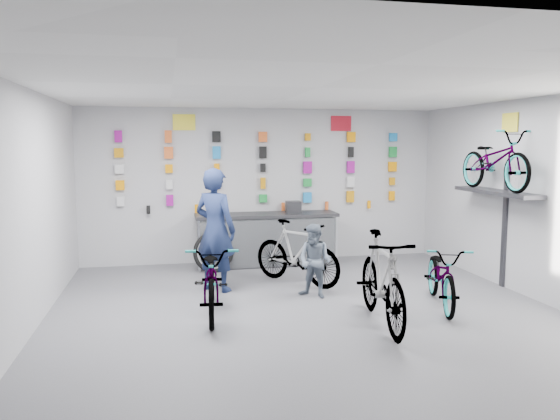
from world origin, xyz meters
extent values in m
plane|color=#515156|center=(0.00, 0.00, 0.00)|extent=(8.00, 8.00, 0.00)
plane|color=white|center=(0.00, 0.00, 3.00)|extent=(8.00, 8.00, 0.00)
plane|color=#B7B7B9|center=(0.00, 4.00, 1.50)|extent=(7.00, 0.00, 7.00)
plane|color=#B7B7B9|center=(0.00, -4.00, 1.50)|extent=(7.00, 0.00, 7.00)
plane|color=#B7B7B9|center=(-3.50, 0.00, 1.50)|extent=(0.00, 8.00, 8.00)
plane|color=#B7B7B9|center=(3.50, 0.00, 1.50)|extent=(0.00, 8.00, 8.00)
cube|color=black|center=(0.00, 3.55, 0.45)|extent=(2.60, 0.60, 0.90)
cube|color=silver|center=(0.00, 3.25, 0.48)|extent=(2.60, 0.02, 0.90)
cube|color=silver|center=(-1.30, 3.25, 0.48)|extent=(0.04, 0.04, 0.96)
cube|color=silver|center=(1.30, 3.25, 0.48)|extent=(0.04, 0.04, 0.96)
cube|color=black|center=(0.00, 3.55, 0.97)|extent=(2.70, 0.66, 0.06)
cube|color=silver|center=(-2.70, 3.93, 1.25)|extent=(0.13, 0.06, 0.18)
cube|color=#950F84|center=(-1.80, 3.93, 1.25)|extent=(0.13, 0.06, 0.21)
cube|color=orange|center=(-0.90, 3.93, 1.25)|extent=(0.10, 0.06, 0.23)
cube|color=#188B35|center=(0.00, 3.93, 1.25)|extent=(0.15, 0.06, 0.16)
cube|color=#1B80CC|center=(0.90, 3.93, 1.25)|extent=(0.16, 0.06, 0.20)
cube|color=orange|center=(1.80, 3.93, 1.25)|extent=(0.15, 0.06, 0.23)
cube|color=#FF9403|center=(2.70, 3.93, 1.25)|extent=(0.11, 0.06, 0.19)
cube|color=#FF9403|center=(-2.70, 3.93, 1.55)|extent=(0.16, 0.06, 0.18)
cube|color=silver|center=(-1.80, 3.93, 1.55)|extent=(0.12, 0.06, 0.18)
cube|color=silver|center=(-0.90, 3.93, 1.55)|extent=(0.17, 0.06, 0.17)
cube|color=orange|center=(0.00, 3.93, 1.55)|extent=(0.09, 0.06, 0.22)
cube|color=#188B35|center=(0.90, 3.93, 1.55)|extent=(0.16, 0.06, 0.16)
cube|color=silver|center=(1.80, 3.93, 1.55)|extent=(0.15, 0.06, 0.21)
cube|color=orange|center=(2.70, 3.93, 1.55)|extent=(0.11, 0.06, 0.15)
cube|color=silver|center=(-2.70, 3.93, 1.85)|extent=(0.17, 0.06, 0.16)
cube|color=#FF9403|center=(-1.80, 3.93, 1.85)|extent=(0.14, 0.06, 0.16)
cube|color=#FF9403|center=(-0.90, 3.93, 1.85)|extent=(0.10, 0.06, 0.18)
cube|color=black|center=(0.00, 3.93, 1.85)|extent=(0.10, 0.06, 0.17)
cube|color=#950F84|center=(0.90, 3.93, 1.85)|extent=(0.17, 0.06, 0.24)
cube|color=#950F84|center=(1.80, 3.93, 1.85)|extent=(0.15, 0.06, 0.24)
cube|color=#FF9403|center=(2.70, 3.93, 1.85)|extent=(0.17, 0.06, 0.20)
cube|color=orange|center=(-2.70, 3.93, 2.15)|extent=(0.17, 0.06, 0.17)
cube|color=orange|center=(-1.80, 3.93, 2.15)|extent=(0.17, 0.06, 0.22)
cube|color=#1B80CC|center=(-0.90, 3.93, 2.15)|extent=(0.15, 0.06, 0.24)
cube|color=black|center=(0.00, 3.93, 2.15)|extent=(0.14, 0.06, 0.23)
cube|color=#188B35|center=(0.90, 3.93, 2.15)|extent=(0.09, 0.06, 0.19)
cube|color=black|center=(1.80, 3.93, 2.15)|extent=(0.10, 0.06, 0.21)
cube|color=#188B35|center=(2.70, 3.93, 2.15)|extent=(0.16, 0.06, 0.21)
cube|color=#950F84|center=(-2.70, 3.93, 2.45)|extent=(0.13, 0.06, 0.22)
cube|color=orange|center=(-1.80, 3.93, 2.45)|extent=(0.13, 0.06, 0.23)
cube|color=black|center=(-0.90, 3.93, 2.45)|extent=(0.16, 0.06, 0.21)
cube|color=orange|center=(0.00, 3.93, 2.45)|extent=(0.16, 0.06, 0.20)
cube|color=orange|center=(0.90, 3.93, 2.45)|extent=(0.11, 0.06, 0.14)
cube|color=#FF9403|center=(1.80, 3.93, 2.45)|extent=(0.17, 0.06, 0.20)
cube|color=#1B80CC|center=(2.70, 3.93, 2.45)|extent=(0.16, 0.06, 0.17)
cylinder|color=black|center=(-2.20, 3.91, 1.08)|extent=(0.07, 0.07, 0.16)
cylinder|color=#FF9403|center=(-1.30, 3.91, 1.08)|extent=(0.07, 0.07, 0.16)
cylinder|color=orange|center=(0.40, 3.91, 1.08)|extent=(0.07, 0.07, 0.16)
cylinder|color=orange|center=(1.30, 3.91, 1.08)|extent=(0.07, 0.07, 0.16)
cylinder|color=#FF9403|center=(2.20, 3.91, 1.08)|extent=(0.07, 0.07, 0.16)
cube|color=#333338|center=(3.30, 1.20, 1.55)|extent=(0.38, 1.90, 0.06)
cube|color=#333338|center=(3.48, 1.20, 1.00)|extent=(0.04, 0.10, 2.00)
cube|color=yellow|center=(-1.50, 3.98, 2.72)|extent=(0.42, 0.02, 0.30)
cube|color=#B41827|center=(1.60, 3.98, 2.72)|extent=(0.42, 0.02, 0.30)
cube|color=yellow|center=(3.48, 1.20, 2.65)|extent=(0.02, 0.40, 0.30)
imported|color=gray|center=(-1.27, 0.68, 0.50)|extent=(0.82, 1.96, 1.00)
imported|color=gray|center=(0.80, -0.21, 0.60)|extent=(0.79, 2.04, 1.19)
imported|color=gray|center=(1.96, 0.38, 0.46)|extent=(1.08, 1.83, 0.91)
imported|color=gray|center=(0.23, 2.06, 0.53)|extent=(1.47, 1.70, 1.06)
imported|color=gray|center=(3.25, 1.20, 2.05)|extent=(0.63, 1.80, 0.95)
imported|color=#182346|center=(-1.12, 1.91, 0.97)|extent=(0.84, 0.81, 1.94)
imported|color=slate|center=(0.32, 1.21, 0.56)|extent=(0.69, 0.68, 1.12)
torus|color=black|center=(-1.05, 3.17, 0.36)|extent=(0.76, 0.30, 0.74)
torus|color=silver|center=(-1.05, 3.17, 0.36)|extent=(0.62, 0.21, 0.60)
cube|color=black|center=(0.52, 3.55, 1.11)|extent=(0.31, 0.33, 0.22)
camera|label=1|loc=(-1.84, -6.58, 2.31)|focal=35.00mm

